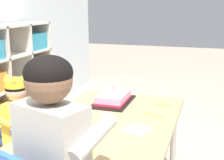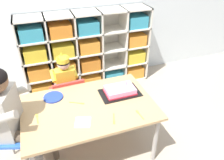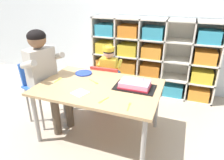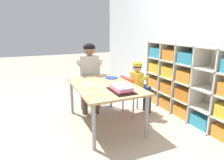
{
  "view_description": "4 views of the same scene",
  "coord_description": "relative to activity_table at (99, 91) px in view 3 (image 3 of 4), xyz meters",
  "views": [
    {
      "loc": [
        -1.74,
        -0.58,
        1.27
      ],
      "look_at": [
        0.2,
        0.05,
        0.78
      ],
      "focal_mm": 50.46,
      "sensor_mm": 36.0,
      "label": 1
    },
    {
      "loc": [
        -0.35,
        -1.59,
        1.88
      ],
      "look_at": [
        0.25,
        0.07,
        0.76
      ],
      "focal_mm": 35.81,
      "sensor_mm": 36.0,
      "label": 2
    },
    {
      "loc": [
        0.77,
        -1.68,
        1.46
      ],
      "look_at": [
        0.14,
        -0.01,
        0.67
      ],
      "focal_mm": 33.03,
      "sensor_mm": 36.0,
      "label": 3
    },
    {
      "loc": [
        2.4,
        -0.94,
        1.32
      ],
      "look_at": [
        0.25,
        0.01,
        0.7
      ],
      "focal_mm": 31.78,
      "sensor_mm": 36.0,
      "label": 4
    }
  ],
  "objects": [
    {
      "name": "ground",
      "position": [
        0.0,
        0.0,
        -0.52
      ],
      "size": [
        16.0,
        16.0,
        0.0
      ],
      "primitive_type": "plane",
      "color": "tan"
    },
    {
      "name": "storage_cubby_shelf",
      "position": [
        0.27,
        1.22,
        -0.01
      ],
      "size": [
        1.77,
        0.34,
        1.1
      ],
      "color": "silver",
      "rests_on": "ground"
    },
    {
      "name": "activity_table",
      "position": [
        0.0,
        0.0,
        0.0
      ],
      "size": [
        1.2,
        0.79,
        0.58
      ],
      "color": "tan",
      "rests_on": "ground"
    },
    {
      "name": "classroom_chair_blue",
      "position": [
        -0.12,
        0.52,
        -0.14
      ],
      "size": [
        0.38,
        0.37,
        0.61
      ],
      "rotation": [
        0.0,
        0.0,
        3.18
      ],
      "color": "red",
      "rests_on": "ground"
    },
    {
      "name": "child_with_crown",
      "position": [
        -0.12,
        0.63,
        0.01
      ],
      "size": [
        0.3,
        0.31,
        0.85
      ],
      "rotation": [
        0.0,
        0.0,
        3.18
      ],
      "color": "yellow",
      "rests_on": "ground"
    },
    {
      "name": "classroom_chair_adult_side",
      "position": [
        -0.74,
        0.04,
        -0.06
      ],
      "size": [
        0.43,
        0.45,
        0.72
      ],
      "rotation": [
        0.0,
        0.0,
        1.26
      ],
      "color": "blue",
      "rests_on": "ground"
    },
    {
      "name": "adult_helper_seated",
      "position": [
        -0.63,
        0.0,
        0.16
      ],
      "size": [
        0.48,
        0.46,
        1.08
      ],
      "rotation": [
        0.0,
        0.0,
        1.26
      ],
      "color": "#B2ADA3",
      "rests_on": "ground"
    },
    {
      "name": "birthday_cake_on_tray",
      "position": [
        0.34,
        0.09,
        0.08
      ],
      "size": [
        0.39,
        0.25,
        0.1
      ],
      "color": "black",
      "rests_on": "activity_table"
    },
    {
      "name": "paper_plate_stack",
      "position": [
        -0.29,
        0.24,
        0.06
      ],
      "size": [
        0.19,
        0.19,
        0.01
      ],
      "primitive_type": "cylinder",
      "color": "#233DA3",
      "rests_on": "activity_table"
    },
    {
      "name": "paper_napkin_square",
      "position": [
        -0.1,
        -0.19,
        0.06
      ],
      "size": [
        0.17,
        0.17,
        0.0
      ],
      "primitive_type": "cube",
      "rotation": [
        0.0,
        0.0,
        -0.34
      ],
      "color": "white",
      "rests_on": "activity_table"
    },
    {
      "name": "fork_near_cake_tray",
      "position": [
        -0.09,
        0.08,
        0.06
      ],
      "size": [
        0.13,
        0.08,
        0.0
      ],
      "rotation": [
        0.0,
        0.0,
        2.63
      ],
      "color": "yellow",
      "rests_on": "activity_table"
    },
    {
      "name": "fork_scattered_mid_table",
      "position": [
        0.15,
        -0.25,
        0.06
      ],
      "size": [
        0.06,
        0.13,
        0.0
      ],
      "rotation": [
        0.0,
        0.0,
        1.24
      ],
      "color": "yellow",
      "rests_on": "activity_table"
    },
    {
      "name": "fork_at_table_front_edge",
      "position": [
        -0.46,
        -0.01,
        0.06
      ],
      "size": [
        0.02,
        0.12,
        0.0
      ],
      "rotation": [
        0.0,
        0.0,
        4.75
      ],
      "color": "yellow",
      "rests_on": "activity_table"
    },
    {
      "name": "fork_near_child_seat",
      "position": [
        0.39,
        -0.26,
        0.06
      ],
      "size": [
        0.03,
        0.13,
        0.0
      ],
      "rotation": [
        0.0,
        0.0,
        4.8
      ],
      "color": "yellow",
      "rests_on": "activity_table"
    }
  ]
}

